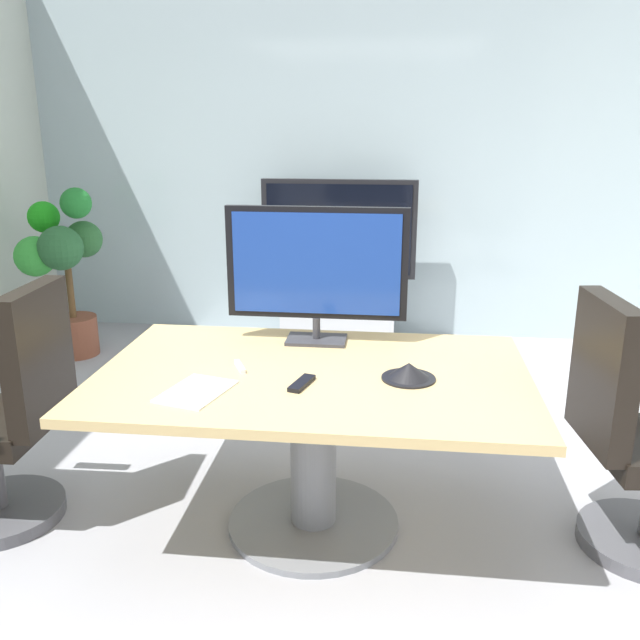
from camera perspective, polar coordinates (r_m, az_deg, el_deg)
ground_plane at (r=3.21m, az=-2.29°, el=-16.35°), size 6.78×6.78×0.00m
wall_back_glass_partition at (r=5.57m, az=2.27°, el=13.93°), size 5.21×0.10×2.97m
conference_table at (r=2.90m, az=-0.58°, el=-7.98°), size 1.80×1.15×0.74m
office_chair_left at (r=3.28m, az=-24.81°, el=-8.23°), size 0.60×0.58×1.09m
office_chair_right at (r=3.08m, az=25.19°, el=-9.89°), size 0.62×0.60×1.09m
tv_monitor at (r=3.11m, az=-0.29°, el=4.51°), size 0.84×0.18×0.64m
wall_display_unit at (r=5.38m, az=1.58°, el=2.59°), size 1.20×0.36×1.31m
potted_plant at (r=5.34m, az=-20.91°, el=4.39°), size 0.52×0.59×1.27m
conference_phone at (r=2.75m, az=7.52°, el=-4.39°), size 0.22×0.22×0.07m
remote_control at (r=2.68m, az=-1.56°, el=-5.38°), size 0.09×0.18×0.02m
whiteboard_marker at (r=2.87m, az=-6.80°, el=-3.94°), size 0.07×0.13×0.02m
paper_notepad at (r=2.66m, az=-10.45°, el=-5.96°), size 0.28×0.34×0.01m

